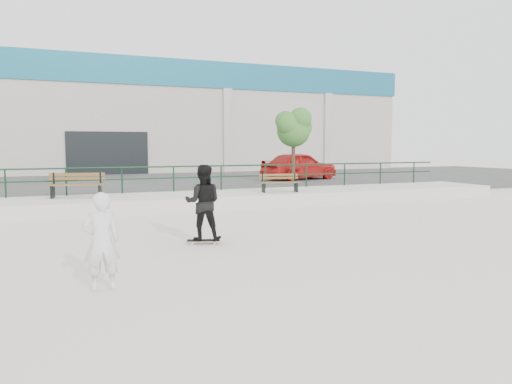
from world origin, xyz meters
name	(u,v)px	position (x,y,z in m)	size (l,w,h in m)	color
ground	(257,267)	(0.00, 0.00, 0.00)	(120.00, 120.00, 0.00)	beige
ledge	(156,202)	(0.00, 9.50, 0.25)	(30.00, 3.00, 0.50)	beige
parking_strip	(122,185)	(0.00, 18.00, 0.25)	(60.00, 14.00, 0.50)	#373737
railing	(148,174)	(0.00, 10.80, 1.24)	(28.00, 0.06, 1.03)	#12321B
commercial_building	(95,116)	(0.00, 31.99, 4.58)	(44.20, 16.33, 8.00)	beige
bench_left	(77,185)	(-2.69, 9.98, 0.94)	(1.98, 0.94, 0.88)	brown
bench_right	(279,183)	(4.83, 9.05, 0.86)	(1.65, 0.78, 0.73)	brown
tree	(294,127)	(7.75, 13.49, 3.26)	(2.07, 1.84, 3.69)	brown
red_car	(299,166)	(8.96, 15.16, 1.24)	(1.75, 4.35, 1.48)	red
skateboard	(203,241)	(-0.28, 2.61, 0.07)	(0.80, 0.43, 0.09)	black
standing_skater	(203,202)	(-0.28, 2.61, 0.99)	(0.87, 0.68, 1.80)	black
seated_skater	(101,242)	(-2.92, -0.46, 0.80)	(0.59, 0.38, 1.61)	silver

